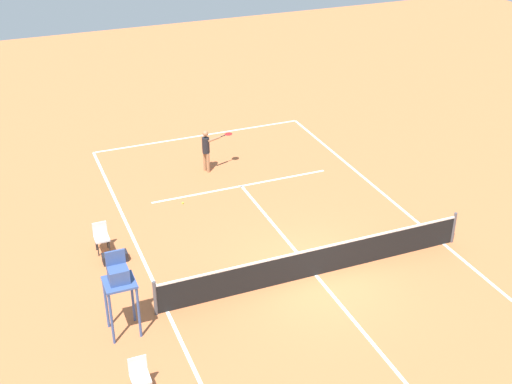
{
  "coord_description": "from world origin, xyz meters",
  "views": [
    {
      "loc": [
        7.88,
        14.63,
        11.68
      ],
      "look_at": [
        0.24,
        -4.11,
        0.8
      ],
      "focal_mm": 47.57,
      "sensor_mm": 36.0,
      "label": 1
    }
  ],
  "objects_px": {
    "player_serving": "(207,147)",
    "umpire_chair": "(119,281)",
    "courtside_chair_near": "(140,375)",
    "courtside_chair_mid": "(101,236)",
    "tennis_ball": "(183,203)",
    "equipment_bag": "(115,257)"
  },
  "relations": [
    {
      "from": "player_serving",
      "to": "courtside_chair_near",
      "type": "height_order",
      "value": "player_serving"
    },
    {
      "from": "umpire_chair",
      "to": "courtside_chair_near",
      "type": "relative_size",
      "value": 2.54
    },
    {
      "from": "courtside_chair_near",
      "to": "courtside_chair_mid",
      "type": "relative_size",
      "value": 1.0
    },
    {
      "from": "courtside_chair_mid",
      "to": "equipment_bag",
      "type": "bearing_deg",
      "value": 107.16
    },
    {
      "from": "player_serving",
      "to": "tennis_ball",
      "type": "relative_size",
      "value": 24.89
    },
    {
      "from": "player_serving",
      "to": "equipment_bag",
      "type": "relative_size",
      "value": 2.23
    },
    {
      "from": "player_serving",
      "to": "courtside_chair_mid",
      "type": "bearing_deg",
      "value": -70.31
    },
    {
      "from": "tennis_ball",
      "to": "courtside_chair_near",
      "type": "height_order",
      "value": "courtside_chair_near"
    },
    {
      "from": "tennis_ball",
      "to": "umpire_chair",
      "type": "bearing_deg",
      "value": 60.57
    },
    {
      "from": "player_serving",
      "to": "courtside_chair_mid",
      "type": "height_order",
      "value": "player_serving"
    },
    {
      "from": "equipment_bag",
      "to": "courtside_chair_mid",
      "type": "bearing_deg",
      "value": -72.84
    },
    {
      "from": "player_serving",
      "to": "tennis_ball",
      "type": "bearing_deg",
      "value": -58.15
    },
    {
      "from": "umpire_chair",
      "to": "courtside_chair_mid",
      "type": "xyz_separation_m",
      "value": [
        -0.21,
        -4.09,
        -1.07
      ]
    },
    {
      "from": "courtside_chair_mid",
      "to": "player_serving",
      "type": "bearing_deg",
      "value": -139.92
    },
    {
      "from": "player_serving",
      "to": "umpire_chair",
      "type": "relative_size",
      "value": 0.7
    },
    {
      "from": "umpire_chair",
      "to": "courtside_chair_near",
      "type": "height_order",
      "value": "umpire_chair"
    },
    {
      "from": "tennis_ball",
      "to": "equipment_bag",
      "type": "height_order",
      "value": "equipment_bag"
    },
    {
      "from": "player_serving",
      "to": "courtside_chair_mid",
      "type": "xyz_separation_m",
      "value": [
        4.84,
        4.08,
        -0.47
      ]
    },
    {
      "from": "player_serving",
      "to": "equipment_bag",
      "type": "height_order",
      "value": "player_serving"
    },
    {
      "from": "umpire_chair",
      "to": "equipment_bag",
      "type": "relative_size",
      "value": 3.17
    },
    {
      "from": "player_serving",
      "to": "equipment_bag",
      "type": "bearing_deg",
      "value": -64.01
    },
    {
      "from": "courtside_chair_mid",
      "to": "equipment_bag",
      "type": "height_order",
      "value": "courtside_chair_mid"
    }
  ]
}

